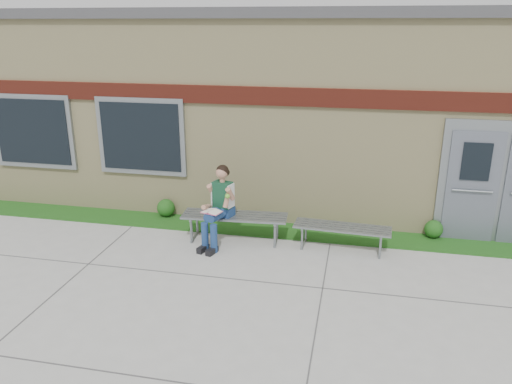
# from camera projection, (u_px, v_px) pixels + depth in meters

# --- Properties ---
(ground) EXTENTS (80.00, 80.00, 0.00)m
(ground) POSITION_uv_depth(u_px,v_px,m) (253.00, 298.00, 7.50)
(ground) COLOR #9E9E99
(ground) RESTS_ON ground
(grass_strip) EXTENTS (16.00, 0.80, 0.02)m
(grass_strip) POSITION_uv_depth(u_px,v_px,m) (281.00, 231.00, 9.90)
(grass_strip) COLOR #134612
(grass_strip) RESTS_ON ground
(school_building) EXTENTS (16.20, 6.22, 4.20)m
(school_building) POSITION_uv_depth(u_px,v_px,m) (304.00, 100.00, 12.37)
(school_building) COLOR beige
(school_building) RESTS_ON ground
(bench_left) EXTENTS (2.00, 0.68, 0.51)m
(bench_left) POSITION_uv_depth(u_px,v_px,m) (235.00, 221.00, 9.38)
(bench_left) COLOR slate
(bench_left) RESTS_ON ground
(bench_right) EXTENTS (1.76, 0.59, 0.45)m
(bench_right) POSITION_uv_depth(u_px,v_px,m) (342.00, 232.00, 9.00)
(bench_right) COLOR slate
(bench_right) RESTS_ON ground
(girl) EXTENTS (0.59, 0.94, 1.49)m
(girl) POSITION_uv_depth(u_px,v_px,m) (219.00, 204.00, 9.10)
(girl) COLOR navy
(girl) RESTS_ON ground
(shrub_mid) EXTENTS (0.37, 0.37, 0.37)m
(shrub_mid) POSITION_uv_depth(u_px,v_px,m) (166.00, 208.00, 10.56)
(shrub_mid) COLOR #134612
(shrub_mid) RESTS_ON grass_strip
(shrub_east) EXTENTS (0.34, 0.34, 0.34)m
(shrub_east) POSITION_uv_depth(u_px,v_px,m) (434.00, 229.00, 9.51)
(shrub_east) COLOR #134612
(shrub_east) RESTS_ON grass_strip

